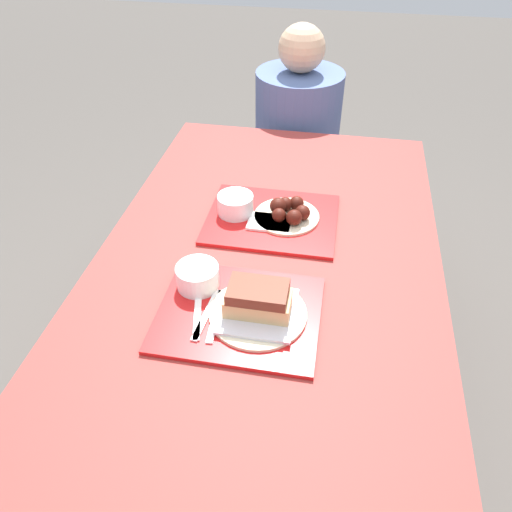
# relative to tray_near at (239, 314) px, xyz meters

# --- Properties ---
(ground_plane) EXTENTS (12.00, 12.00, 0.00)m
(ground_plane) POSITION_rel_tray_near_xyz_m (0.03, 0.15, -0.76)
(ground_plane) COLOR #4C4742
(picnic_table) EXTENTS (0.93, 1.72, 0.75)m
(picnic_table) POSITION_rel_tray_near_xyz_m (0.03, 0.15, -0.09)
(picnic_table) COLOR maroon
(picnic_table) RESTS_ON ground_plane
(picnic_bench_far) EXTENTS (0.88, 0.28, 0.42)m
(picnic_bench_far) POSITION_rel_tray_near_xyz_m (0.03, 1.23, -0.40)
(picnic_bench_far) COLOR maroon
(picnic_bench_far) RESTS_ON ground_plane
(tray_near) EXTENTS (0.38, 0.31, 0.01)m
(tray_near) POSITION_rel_tray_near_xyz_m (0.00, 0.00, 0.00)
(tray_near) COLOR red
(tray_near) RESTS_ON picnic_table
(tray_far) EXTENTS (0.38, 0.31, 0.01)m
(tray_far) POSITION_rel_tray_near_xyz_m (0.02, 0.40, 0.00)
(tray_far) COLOR red
(tray_far) RESTS_ON picnic_table
(bowl_coleslaw_near) EXTENTS (0.11, 0.11, 0.06)m
(bowl_coleslaw_near) POSITION_rel_tray_near_xyz_m (-0.12, 0.07, 0.04)
(bowl_coleslaw_near) COLOR white
(bowl_coleslaw_near) RESTS_ON tray_near
(brisket_sandwich_plate) EXTENTS (0.23, 0.23, 0.09)m
(brisket_sandwich_plate) POSITION_rel_tray_near_xyz_m (0.05, 0.00, 0.04)
(brisket_sandwich_plate) COLOR beige
(brisket_sandwich_plate) RESTS_ON tray_near
(plastic_fork_near) EXTENTS (0.03, 0.17, 0.00)m
(plastic_fork_near) POSITION_rel_tray_near_xyz_m (-0.07, -0.02, 0.01)
(plastic_fork_near) COLOR white
(plastic_fork_near) RESTS_ON tray_near
(plastic_knife_near) EXTENTS (0.03, 0.17, 0.00)m
(plastic_knife_near) POSITION_rel_tray_near_xyz_m (-0.05, -0.02, 0.01)
(plastic_knife_near) COLOR white
(plastic_knife_near) RESTS_ON tray_near
(plastic_spoon_near) EXTENTS (0.05, 0.17, 0.00)m
(plastic_spoon_near) POSITION_rel_tray_near_xyz_m (-0.09, -0.02, 0.01)
(plastic_spoon_near) COLOR white
(plastic_spoon_near) RESTS_ON tray_near
(condiment_packet) EXTENTS (0.04, 0.03, 0.01)m
(condiment_packet) POSITION_rel_tray_near_xyz_m (-0.02, 0.07, 0.01)
(condiment_packet) COLOR #3F3F47
(condiment_packet) RESTS_ON tray_near
(bowl_coleslaw_far) EXTENTS (0.11, 0.11, 0.06)m
(bowl_coleslaw_far) POSITION_rel_tray_near_xyz_m (-0.09, 0.40, 0.04)
(bowl_coleslaw_far) COLOR white
(bowl_coleslaw_far) RESTS_ON tray_far
(wings_plate_far) EXTENTS (0.19, 0.19, 0.06)m
(wings_plate_far) POSITION_rel_tray_near_xyz_m (0.06, 0.40, 0.03)
(wings_plate_far) COLOR beige
(wings_plate_far) RESTS_ON tray_far
(napkin_far) EXTENTS (0.12, 0.09, 0.01)m
(napkin_far) POSITION_rel_tray_near_xyz_m (0.01, 0.37, 0.01)
(napkin_far) COLOR white
(napkin_far) RESTS_ON tray_far
(person_seated_across) EXTENTS (0.37, 0.37, 0.67)m
(person_seated_across) POSITION_rel_tray_near_xyz_m (0.00, 1.23, -0.06)
(person_seated_across) COLOR #4C6093
(person_seated_across) RESTS_ON picnic_bench_far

